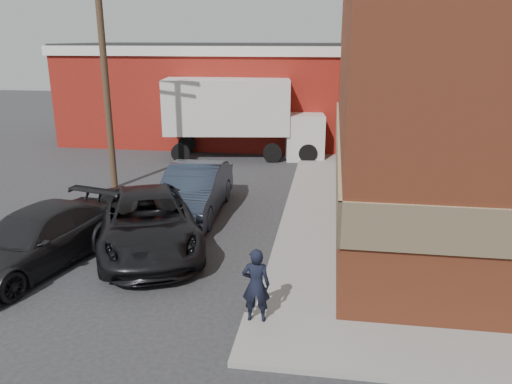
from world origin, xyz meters
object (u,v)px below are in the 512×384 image
at_px(utility_pole, 105,69).
at_px(suv_a, 148,222).
at_px(suv_b, 35,240).
at_px(box_truck, 243,113).
at_px(warehouse, 211,92).
at_px(man, 256,285).
at_px(sedan, 194,190).

bearing_deg(utility_pole, suv_a, -57.69).
bearing_deg(suv_b, suv_a, 46.88).
xyz_separation_m(suv_b, box_truck, (3.21, 13.47, 1.52)).
distance_m(warehouse, suv_a, 16.92).
relative_size(utility_pole, box_truck, 1.09).
height_order(man, suv_b, man).
height_order(man, suv_a, man).
bearing_deg(sedan, utility_pole, 146.22).
distance_m(sedan, suv_a, 3.10).
relative_size(man, sedan, 0.31).
bearing_deg(man, box_truck, -81.88).
bearing_deg(sedan, man, -65.70).
xyz_separation_m(warehouse, utility_pole, (-1.50, -11.00, 1.93)).
bearing_deg(man, sedan, -67.40).
relative_size(suv_b, box_truck, 0.64).
distance_m(warehouse, box_truck, 5.60).
height_order(man, box_truck, box_truck).
relative_size(utility_pole, sedan, 1.73).
bearing_deg(warehouse, suv_b, -91.40).
relative_size(utility_pole, man, 5.49).
bearing_deg(sedan, warehouse, 99.57).
height_order(warehouse, suv_b, warehouse).
xyz_separation_m(man, suv_a, (-3.71, 3.57, -0.12)).
xyz_separation_m(utility_pole, sedan, (4.12, -2.62, -3.89)).
bearing_deg(warehouse, suv_a, -82.86).
height_order(sedan, box_truck, box_truck).
distance_m(suv_a, suv_b, 3.02).
bearing_deg(utility_pole, man, -51.72).
relative_size(warehouse, sedan, 3.13).
xyz_separation_m(utility_pole, box_truck, (4.27, 6.16, -2.46)).
xyz_separation_m(utility_pole, suv_a, (3.59, -5.68, -3.93)).
xyz_separation_m(warehouse, man, (5.80, -20.25, -1.87)).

